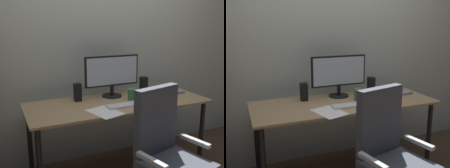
{
  "view_description": "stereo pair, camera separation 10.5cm",
  "coord_description": "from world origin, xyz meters",
  "views": [
    {
      "loc": [
        -1.05,
        -2.19,
        1.49
      ],
      "look_at": [
        -0.05,
        0.02,
        0.91
      ],
      "focal_mm": 43.23,
      "sensor_mm": 36.0,
      "label": 1
    },
    {
      "loc": [
        -0.96,
        -2.23,
        1.49
      ],
      "look_at": [
        -0.05,
        0.02,
        0.91
      ],
      "focal_mm": 43.23,
      "sensor_mm": 36.0,
      "label": 2
    }
  ],
  "objects": [
    {
      "name": "laptop",
      "position": [
        0.6,
        0.09,
        0.75
      ],
      "size": [
        0.33,
        0.25,
        0.02
      ],
      "primitive_type": "cube",
      "rotation": [
        0.0,
        0.0,
        0.06
      ],
      "color": "#99999E",
      "rests_on": "desk"
    },
    {
      "name": "speaker_right",
      "position": [
        0.38,
        0.18,
        0.82
      ],
      "size": [
        0.06,
        0.07,
        0.17
      ],
      "primitive_type": "cube",
      "color": "black",
      "rests_on": "desk"
    },
    {
      "name": "keyboard",
      "position": [
        -0.03,
        -0.14,
        0.75
      ],
      "size": [
        0.29,
        0.11,
        0.02
      ],
      "primitive_type": "cube",
      "rotation": [
        0.0,
        0.0,
        -0.0
      ],
      "color": "silver",
      "rests_on": "desk"
    },
    {
      "name": "back_wall",
      "position": [
        0.0,
        0.5,
        1.3
      ],
      "size": [
        6.4,
        0.1,
        2.6
      ],
      "primitive_type": "cube",
      "color": "beige",
      "rests_on": "ground"
    },
    {
      "name": "paper_sheet",
      "position": [
        -0.23,
        -0.22,
        0.74
      ],
      "size": [
        0.28,
        0.34,
        0.0
      ],
      "primitive_type": "cube",
      "rotation": [
        0.0,
        0.0,
        0.27
      ],
      "color": "white",
      "rests_on": "desk"
    },
    {
      "name": "monitor",
      "position": [
        0.02,
        0.19,
        0.98
      ],
      "size": [
        0.56,
        0.2,
        0.41
      ],
      "color": "black",
      "rests_on": "desk"
    },
    {
      "name": "coffee_mug",
      "position": [
        0.15,
        0.01,
        0.79
      ],
      "size": [
        0.09,
        0.07,
        0.11
      ],
      "color": "#387F51",
      "rests_on": "desk"
    },
    {
      "name": "office_chair",
      "position": [
        0.07,
        -0.71,
        0.46
      ],
      "size": [
        0.57,
        0.56,
        1.01
      ],
      "rotation": [
        0.0,
        0.0,
        0.24
      ],
      "color": "#B7BABC",
      "rests_on": "ground"
    },
    {
      "name": "mouse",
      "position": [
        0.2,
        -0.15,
        0.76
      ],
      "size": [
        0.08,
        0.11,
        0.03
      ],
      "primitive_type": "cube",
      "rotation": [
        0.0,
        0.0,
        -0.25
      ],
      "color": "black",
      "rests_on": "desk"
    },
    {
      "name": "desk",
      "position": [
        0.0,
        0.0,
        0.66
      ],
      "size": [
        1.71,
        0.66,
        0.74
      ],
      "color": "tan",
      "rests_on": "ground"
    },
    {
      "name": "speaker_left",
      "position": [
        -0.34,
        0.18,
        0.82
      ],
      "size": [
        0.06,
        0.07,
        0.17
      ],
      "primitive_type": "cube",
      "color": "black",
      "rests_on": "desk"
    }
  ]
}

